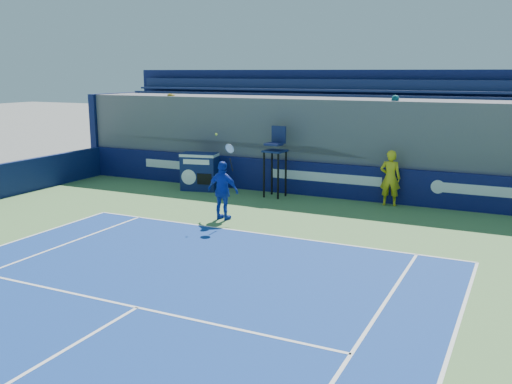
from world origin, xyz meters
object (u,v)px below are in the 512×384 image
at_px(ball_person, 390,178).
at_px(umpire_chair, 275,154).
at_px(match_clock, 200,171).
at_px(tennis_player, 223,191).

distance_m(ball_person, umpire_chair, 3.99).
bearing_deg(match_clock, ball_person, 4.73).
height_order(ball_person, tennis_player, tennis_player).
relative_size(ball_person, umpire_chair, 0.74).
xyz_separation_m(match_clock, tennis_player, (2.88, -3.40, 0.15)).
relative_size(ball_person, tennis_player, 0.71).
relative_size(umpire_chair, tennis_player, 0.96).
height_order(umpire_chair, tennis_player, tennis_player).
bearing_deg(tennis_player, match_clock, 130.27).
height_order(ball_person, umpire_chair, umpire_chair).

